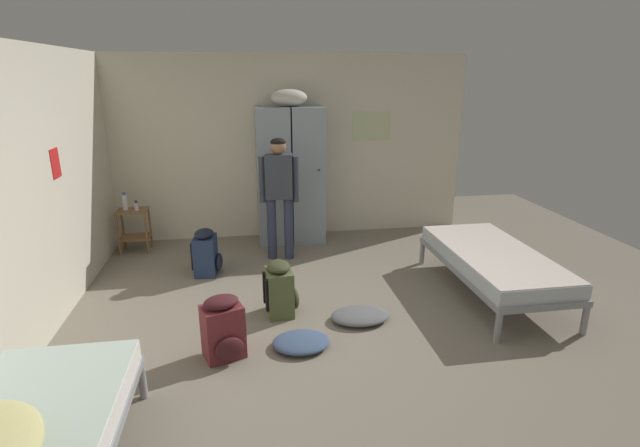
% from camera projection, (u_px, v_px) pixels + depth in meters
% --- Properties ---
extents(ground_plane, '(9.04, 9.04, 0.00)m').
position_uv_depth(ground_plane, '(325.00, 331.00, 4.38)').
color(ground_plane, gray).
extents(room_backdrop, '(4.99, 5.71, 2.52)m').
position_uv_depth(room_backdrop, '(183.00, 172.00, 5.06)').
color(room_backdrop, beige).
rests_on(room_backdrop, ground_plane).
extents(locker_bank, '(0.90, 0.55, 2.07)m').
position_uv_depth(locker_bank, '(290.00, 173.00, 6.47)').
color(locker_bank, '#8C99A3').
rests_on(locker_bank, ground_plane).
extents(shelf_unit, '(0.38, 0.30, 0.57)m').
position_uv_depth(shelf_unit, '(134.00, 226.00, 6.24)').
color(shelf_unit, brown).
rests_on(shelf_unit, ground_plane).
extents(bed_right, '(0.90, 1.90, 0.49)m').
position_uv_depth(bed_right, '(493.00, 260.00, 5.01)').
color(bed_right, gray).
rests_on(bed_right, ground_plane).
extents(person_traveler, '(0.48, 0.23, 1.53)m').
position_uv_depth(person_traveler, '(279.00, 188.00, 5.82)').
color(person_traveler, '#2D334C').
rests_on(person_traveler, ground_plane).
extents(water_bottle, '(0.07, 0.07, 0.23)m').
position_uv_depth(water_bottle, '(125.00, 202.00, 6.15)').
color(water_bottle, white).
rests_on(water_bottle, shelf_unit).
extents(lotion_bottle, '(0.06, 0.06, 0.13)m').
position_uv_depth(lotion_bottle, '(136.00, 206.00, 6.13)').
color(lotion_bottle, beige).
rests_on(lotion_bottle, shelf_unit).
extents(backpack_olive, '(0.36, 0.34, 0.55)m').
position_uv_depth(backpack_olive, '(280.00, 289.00, 4.62)').
color(backpack_olive, '#566038').
rests_on(backpack_olive, ground_plane).
extents(backpack_navy, '(0.36, 0.34, 0.55)m').
position_uv_depth(backpack_navy, '(206.00, 253.00, 5.55)').
color(backpack_navy, navy).
rests_on(backpack_navy, ground_plane).
extents(backpack_maroon, '(0.38, 0.40, 0.55)m').
position_uv_depth(backpack_maroon, '(223.00, 329.00, 3.90)').
color(backpack_maroon, maroon).
rests_on(backpack_maroon, ground_plane).
extents(clothes_pile_grey, '(0.56, 0.40, 0.10)m').
position_uv_depth(clothes_pile_grey, '(360.00, 316.00, 4.55)').
color(clothes_pile_grey, slate).
rests_on(clothes_pile_grey, ground_plane).
extents(clothes_pile_denim, '(0.50, 0.40, 0.09)m').
position_uv_depth(clothes_pile_denim, '(301.00, 342.00, 4.11)').
color(clothes_pile_denim, '#42567A').
rests_on(clothes_pile_denim, ground_plane).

